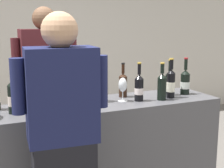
{
  "coord_description": "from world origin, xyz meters",
  "views": [
    {
      "loc": [
        -0.87,
        -2.34,
        1.63
      ],
      "look_at": [
        0.17,
        0.0,
        1.14
      ],
      "focal_mm": 51.23,
      "sensor_mm": 36.0,
      "label": 1
    }
  ],
  "objects": [
    {
      "name": "wine_bottle_5",
      "position": [
        0.09,
        0.05,
        1.11
      ],
      "size": [
        0.08,
        0.08,
        0.31
      ],
      "color": "black",
      "rests_on": "counter"
    },
    {
      "name": "wine_bottle_6",
      "position": [
        -0.47,
        -0.1,
        1.11
      ],
      "size": [
        0.08,
        0.08,
        0.32
      ],
      "color": "black",
      "rests_on": "counter"
    },
    {
      "name": "wine_bottle_3",
      "position": [
        0.58,
        -0.1,
        1.12
      ],
      "size": [
        0.07,
        0.07,
        0.32
      ],
      "color": "black",
      "rests_on": "counter"
    },
    {
      "name": "wine_bottle_4",
      "position": [
        0.39,
        -0.06,
        1.11
      ],
      "size": [
        0.07,
        0.07,
        0.32
      ],
      "color": "black",
      "rests_on": "counter"
    },
    {
      "name": "wine_glass",
      "position": [
        0.25,
        -0.02,
        1.12
      ],
      "size": [
        0.08,
        0.08,
        0.2
      ],
      "color": "silver",
      "rests_on": "counter"
    },
    {
      "name": "wall_back",
      "position": [
        0.0,
        2.6,
        1.4
      ],
      "size": [
        8.0,
        0.1,
        2.8
      ],
      "primitive_type": "cube",
      "color": "beige",
      "rests_on": "ground_plane"
    },
    {
      "name": "person_guest",
      "position": [
        -0.4,
        -0.54,
        0.83
      ],
      "size": [
        0.57,
        0.27,
        1.7
      ],
      "color": "black",
      "rests_on": "ground_plane"
    },
    {
      "name": "counter",
      "position": [
        0.0,
        0.0,
        0.5
      ],
      "size": [
        2.15,
        0.53,
        0.99
      ],
      "primitive_type": "cube",
      "color": "#4C4C51",
      "rests_on": "ground_plane"
    },
    {
      "name": "wine_bottle_10",
      "position": [
        0.69,
        -0.07,
        1.12
      ],
      "size": [
        0.07,
        0.07,
        0.34
      ],
      "color": "black",
      "rests_on": "counter"
    },
    {
      "name": "wine_bottle_8",
      "position": [
        0.89,
        -0.0,
        1.11
      ],
      "size": [
        0.08,
        0.08,
        0.33
      ],
      "color": "black",
      "rests_on": "counter"
    },
    {
      "name": "wine_bottle_0",
      "position": [
        0.33,
        0.13,
        1.11
      ],
      "size": [
        0.07,
        0.07,
        0.3
      ],
      "color": "black",
      "rests_on": "counter"
    },
    {
      "name": "wine_bottle_9",
      "position": [
        -0.29,
        -0.01,
        1.12
      ],
      "size": [
        0.08,
        0.08,
        0.35
      ],
      "color": "black",
      "rests_on": "counter"
    },
    {
      "name": "wine_bottle_7",
      "position": [
        0.74,
        0.03,
        1.11
      ],
      "size": [
        0.07,
        0.07,
        0.32
      ],
      "color": "black",
      "rests_on": "counter"
    },
    {
      "name": "wine_bottle_2",
      "position": [
        -0.62,
        -0.02,
        1.11
      ],
      "size": [
        0.08,
        0.08,
        0.35
      ],
      "color": "black",
      "rests_on": "counter"
    },
    {
      "name": "person_server",
      "position": [
        -0.23,
        0.66,
        0.87
      ],
      "size": [
        0.62,
        0.24,
        1.78
      ],
      "color": "black",
      "rests_on": "ground_plane"
    }
  ]
}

